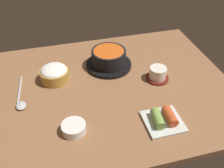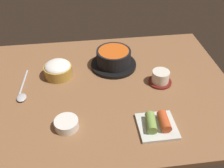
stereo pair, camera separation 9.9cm
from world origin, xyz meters
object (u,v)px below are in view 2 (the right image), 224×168
(side_bowl_near, at_px, (66,124))
(spoon, at_px, (22,93))
(tea_cup_with_saucer, at_px, (160,77))
(kimchi_plate, at_px, (157,124))
(stone_pot, at_px, (114,59))
(rice_bowl, at_px, (58,69))

(side_bowl_near, height_order, spoon, side_bowl_near)
(tea_cup_with_saucer, bearing_deg, kimchi_plate, -107.86)
(stone_pot, xyz_separation_m, rice_bowl, (-0.23, -0.04, -0.00))
(kimchi_plate, bearing_deg, tea_cup_with_saucer, 72.14)
(rice_bowl, bearing_deg, spoon, -144.15)
(stone_pot, bearing_deg, spoon, -159.76)
(tea_cup_with_saucer, distance_m, spoon, 0.54)
(tea_cup_with_saucer, height_order, kimchi_plate, tea_cup_with_saucer)
(stone_pot, distance_m, tea_cup_with_saucer, 0.22)
(tea_cup_with_saucer, xyz_separation_m, spoon, (-0.54, 0.00, -0.02))
(side_bowl_near, bearing_deg, spoon, 131.28)
(stone_pot, bearing_deg, side_bowl_near, -121.48)
(side_bowl_near, bearing_deg, kimchi_plate, -7.79)
(rice_bowl, distance_m, tea_cup_with_saucer, 0.41)
(tea_cup_with_saucer, bearing_deg, stone_pot, 140.53)
(rice_bowl, distance_m, kimchi_plate, 0.47)
(stone_pot, relative_size, kimchi_plate, 1.56)
(tea_cup_with_saucer, xyz_separation_m, side_bowl_near, (-0.37, -0.19, -0.01))
(rice_bowl, relative_size, tea_cup_with_saucer, 1.23)
(kimchi_plate, distance_m, side_bowl_near, 0.30)
(rice_bowl, xyz_separation_m, kimchi_plate, (0.33, -0.33, -0.02))
(tea_cup_with_saucer, bearing_deg, spoon, 179.84)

